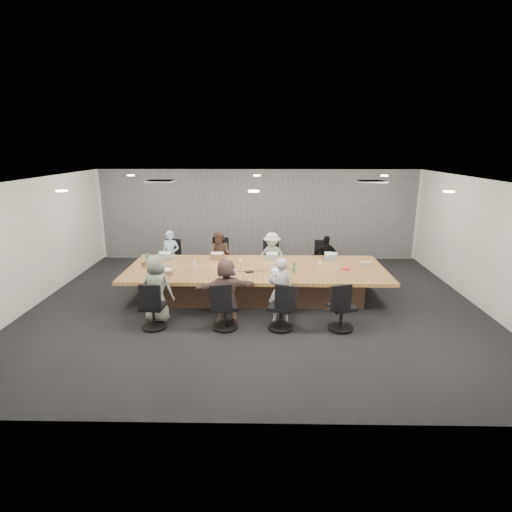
{
  "coord_description": "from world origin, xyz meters",
  "views": [
    {
      "loc": [
        0.16,
        -8.43,
        3.49
      ],
      "look_at": [
        0.0,
        0.4,
        1.05
      ],
      "focal_mm": 28.0,
      "sensor_mm": 36.0,
      "label": 1
    }
  ],
  "objects_px": {
    "person_0": "(171,255)",
    "laptop_4": "(163,278)",
    "chair_1": "(222,260)",
    "person_4": "(157,289)",
    "laptop_0": "(166,258)",
    "bottle_green_right": "(294,268)",
    "laptop_1": "(218,258)",
    "person_3": "(325,258)",
    "laptop_6": "(279,278)",
    "chair_5": "(225,310)",
    "snack_packet": "(346,269)",
    "chair_7": "(341,311)",
    "person_2": "(272,256)",
    "bottle_clear": "(195,264)",
    "laptop_3": "(329,258)",
    "chair_4": "(153,310)",
    "person_6": "(280,290)",
    "chair_0": "(174,262)",
    "person_1": "(221,255)",
    "laptop_5": "(228,278)",
    "canvas_bag": "(365,264)",
    "bottle_green_left": "(147,259)",
    "chair_2": "(271,261)",
    "chair_6": "(281,311)",
    "person_5": "(226,290)",
    "stapler": "(280,271)",
    "conference_table": "(256,281)",
    "mug_brown": "(144,264)"
  },
  "relations": [
    {
      "from": "person_0",
      "to": "laptop_4",
      "type": "bearing_deg",
      "value": -74.76
    },
    {
      "from": "chair_1",
      "to": "person_4",
      "type": "bearing_deg",
      "value": 86.29
    },
    {
      "from": "laptop_0",
      "to": "bottle_green_right",
      "type": "xyz_separation_m",
      "value": [
        3.17,
        -1.17,
        0.11
      ]
    },
    {
      "from": "laptop_1",
      "to": "person_3",
      "type": "relative_size",
      "value": 0.28
    },
    {
      "from": "laptop_6",
      "to": "person_4",
      "type": "bearing_deg",
      "value": -156.72
    },
    {
      "from": "chair_5",
      "to": "snack_packet",
      "type": "relative_size",
      "value": 4.52
    },
    {
      "from": "chair_7",
      "to": "person_3",
      "type": "distance_m",
      "value": 3.06
    },
    {
      "from": "person_2",
      "to": "person_4",
      "type": "distance_m",
      "value": 3.61
    },
    {
      "from": "bottle_clear",
      "to": "snack_packet",
      "type": "bearing_deg",
      "value": -0.66
    },
    {
      "from": "laptop_0",
      "to": "laptop_3",
      "type": "bearing_deg",
      "value": -171.7
    },
    {
      "from": "chair_4",
      "to": "laptop_0",
      "type": "distance_m",
      "value": 2.55
    },
    {
      "from": "chair_5",
      "to": "person_0",
      "type": "height_order",
      "value": "person_0"
    },
    {
      "from": "chair_5",
      "to": "person_6",
      "type": "distance_m",
      "value": 1.19
    },
    {
      "from": "chair_0",
      "to": "person_0",
      "type": "bearing_deg",
      "value": 99.4
    },
    {
      "from": "laptop_3",
      "to": "snack_packet",
      "type": "bearing_deg",
      "value": 112.03
    },
    {
      "from": "person_1",
      "to": "laptop_5",
      "type": "xyz_separation_m",
      "value": [
        0.4,
        -2.15,
        0.09
      ]
    },
    {
      "from": "person_2",
      "to": "laptop_3",
      "type": "relative_size",
      "value": 4.02
    },
    {
      "from": "person_1",
      "to": "snack_packet",
      "type": "xyz_separation_m",
      "value": [
        3.05,
        -1.48,
        0.1
      ]
    },
    {
      "from": "laptop_0",
      "to": "canvas_bag",
      "type": "bearing_deg",
      "value": -179.94
    },
    {
      "from": "person_2",
      "to": "chair_7",
      "type": "bearing_deg",
      "value": -53.74
    },
    {
      "from": "laptop_5",
      "to": "laptop_1",
      "type": "bearing_deg",
      "value": 108.31
    },
    {
      "from": "person_2",
      "to": "bottle_green_left",
      "type": "xyz_separation_m",
      "value": [
        -3.02,
        -1.13,
        0.23
      ]
    },
    {
      "from": "chair_2",
      "to": "person_4",
      "type": "height_order",
      "value": "person_4"
    },
    {
      "from": "bottle_green_right",
      "to": "laptop_4",
      "type": "bearing_deg",
      "value": -171.33
    },
    {
      "from": "chair_6",
      "to": "bottle_clear",
      "type": "relative_size",
      "value": 3.54
    },
    {
      "from": "person_5",
      "to": "stapler",
      "type": "distance_m",
      "value": 1.49
    },
    {
      "from": "person_6",
      "to": "bottle_green_right",
      "type": "xyz_separation_m",
      "value": [
        0.34,
        0.98,
        0.17
      ]
    },
    {
      "from": "conference_table",
      "to": "laptop_5",
      "type": "distance_m",
      "value": 1.05
    },
    {
      "from": "chair_0",
      "to": "chair_7",
      "type": "xyz_separation_m",
      "value": [
        4.01,
        -3.4,
        0.02
      ]
    },
    {
      "from": "person_1",
      "to": "chair_4",
      "type": "bearing_deg",
      "value": -94.63
    },
    {
      "from": "chair_2",
      "to": "bottle_green_left",
      "type": "bearing_deg",
      "value": 30.11
    },
    {
      "from": "person_6",
      "to": "bottle_green_left",
      "type": "distance_m",
      "value": 3.51
    },
    {
      "from": "chair_0",
      "to": "laptop_6",
      "type": "height_order",
      "value": "laptop_6"
    },
    {
      "from": "laptop_3",
      "to": "laptop_4",
      "type": "xyz_separation_m",
      "value": [
        -3.82,
        -1.6,
        0.0
      ]
    },
    {
      "from": "person_4",
      "to": "bottle_green_right",
      "type": "relative_size",
      "value": 6.01
    },
    {
      "from": "laptop_6",
      "to": "bottle_green_left",
      "type": "distance_m",
      "value": 3.3
    },
    {
      "from": "laptop_4",
      "to": "stapler",
      "type": "xyz_separation_m",
      "value": [
        2.54,
        0.42,
        0.02
      ]
    },
    {
      "from": "person_1",
      "to": "snack_packet",
      "type": "distance_m",
      "value": 3.39
    },
    {
      "from": "conference_table",
      "to": "person_6",
      "type": "relative_size",
      "value": 4.38
    },
    {
      "from": "chair_6",
      "to": "laptop_4",
      "type": "bearing_deg",
      "value": 179.49
    },
    {
      "from": "chair_0",
      "to": "laptop_0",
      "type": "height_order",
      "value": "laptop_0"
    },
    {
      "from": "laptop_1",
      "to": "mug_brown",
      "type": "distance_m",
      "value": 1.84
    },
    {
      "from": "laptop_1",
      "to": "snack_packet",
      "type": "distance_m",
      "value": 3.19
    },
    {
      "from": "laptop_0",
      "to": "laptop_3",
      "type": "height_order",
      "value": "same"
    },
    {
      "from": "conference_table",
      "to": "laptop_1",
      "type": "relative_size",
      "value": 17.87
    },
    {
      "from": "person_1",
      "to": "laptop_0",
      "type": "bearing_deg",
      "value": -143.89
    },
    {
      "from": "chair_4",
      "to": "laptop_1",
      "type": "distance_m",
      "value": 2.72
    },
    {
      "from": "chair_1",
      "to": "laptop_3",
      "type": "height_order",
      "value": "chair_1"
    },
    {
      "from": "chair_7",
      "to": "canvas_bag",
      "type": "distance_m",
      "value": 2.04
    },
    {
      "from": "person_1",
      "to": "laptop_6",
      "type": "bearing_deg",
      "value": -41.49
    }
  ]
}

